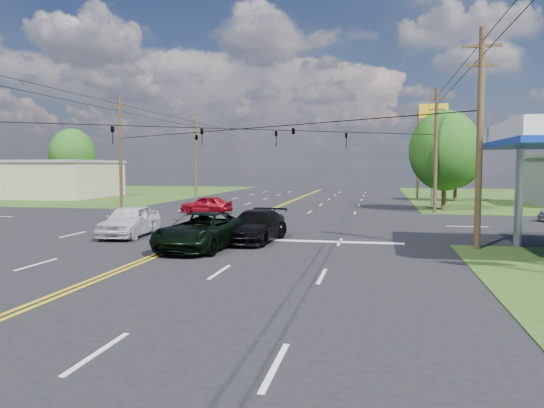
% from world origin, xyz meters
% --- Properties ---
extents(ground, '(280.00, 280.00, 0.00)m').
position_xyz_m(ground, '(0.00, 12.00, 0.00)').
color(ground, black).
rests_on(ground, ground).
extents(grass_nw, '(46.00, 48.00, 0.03)m').
position_xyz_m(grass_nw, '(-35.00, 44.00, 0.00)').
color(grass_nw, '#2A3F14').
rests_on(grass_nw, ground).
extents(stop_bar, '(10.00, 0.50, 0.02)m').
position_xyz_m(stop_bar, '(5.00, 4.00, 0.00)').
color(stop_bar, silver).
rests_on(stop_bar, ground).
extents(retail_nw, '(16.00, 11.00, 4.00)m').
position_xyz_m(retail_nw, '(-30.00, 34.00, 2.00)').
color(retail_nw, '#BDA68E').
rests_on(retail_nw, ground).
extents(pole_se, '(1.60, 0.28, 9.50)m').
position_xyz_m(pole_se, '(13.00, 3.00, 4.92)').
color(pole_se, '#3F311A').
rests_on(pole_se, ground).
extents(pole_nw, '(1.60, 0.28, 9.50)m').
position_xyz_m(pole_nw, '(-13.00, 21.00, 4.92)').
color(pole_nw, '#3F311A').
rests_on(pole_nw, ground).
extents(pole_ne, '(1.60, 0.28, 9.50)m').
position_xyz_m(pole_ne, '(13.00, 21.00, 4.92)').
color(pole_ne, '#3F311A').
rests_on(pole_ne, ground).
extents(pole_left_far, '(1.60, 0.28, 10.00)m').
position_xyz_m(pole_left_far, '(-13.00, 40.00, 5.17)').
color(pole_left_far, '#3F311A').
rests_on(pole_left_far, ground).
extents(pole_right_far, '(1.60, 0.28, 10.00)m').
position_xyz_m(pole_right_far, '(13.00, 40.00, 5.17)').
color(pole_right_far, '#3F311A').
rests_on(pole_right_far, ground).
extents(span_wire_signals, '(26.00, 18.00, 1.13)m').
position_xyz_m(span_wire_signals, '(0.00, 12.00, 6.00)').
color(span_wire_signals, black).
rests_on(span_wire_signals, ground).
extents(power_lines, '(26.04, 100.00, 0.64)m').
position_xyz_m(power_lines, '(0.00, 10.00, 8.60)').
color(power_lines, black).
rests_on(power_lines, ground).
extents(tree_right_a, '(5.70, 5.70, 8.18)m').
position_xyz_m(tree_right_a, '(14.00, 24.00, 4.87)').
color(tree_right_a, '#3F311A').
rests_on(tree_right_a, ground).
extents(tree_right_b, '(4.94, 4.94, 7.09)m').
position_xyz_m(tree_right_b, '(16.50, 36.00, 4.22)').
color(tree_right_b, '#3F311A').
rests_on(tree_right_b, ground).
extents(tree_far_l, '(6.08, 6.08, 8.72)m').
position_xyz_m(tree_far_l, '(-32.00, 44.00, 5.19)').
color(tree_far_l, '#3F311A').
rests_on(tree_far_l, ground).
extents(pickup_dkgreen, '(3.12, 5.90, 1.58)m').
position_xyz_m(pickup_dkgreen, '(1.18, 0.76, 0.79)').
color(pickup_dkgreen, black).
rests_on(pickup_dkgreen, ground).
extents(suv_black, '(2.58, 5.34, 1.50)m').
position_xyz_m(suv_black, '(3.00, 3.50, 0.75)').
color(suv_black, black).
rests_on(suv_black, ground).
extents(pickup_white, '(2.24, 4.94, 1.65)m').
position_xyz_m(pickup_white, '(-3.77, 4.00, 0.82)').
color(pickup_white, silver).
rests_on(pickup_white, ground).
extents(sedan_red, '(4.15, 2.11, 1.35)m').
position_xyz_m(sedan_red, '(-4.16, 17.50, 0.68)').
color(sedan_red, maroon).
rests_on(sedan_red, ground).
extents(polesign_ne, '(2.53, 0.44, 9.20)m').
position_xyz_m(polesign_ne, '(13.52, 28.78, 7.31)').
color(polesign_ne, '#A5A5AA').
rests_on(polesign_ne, ground).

